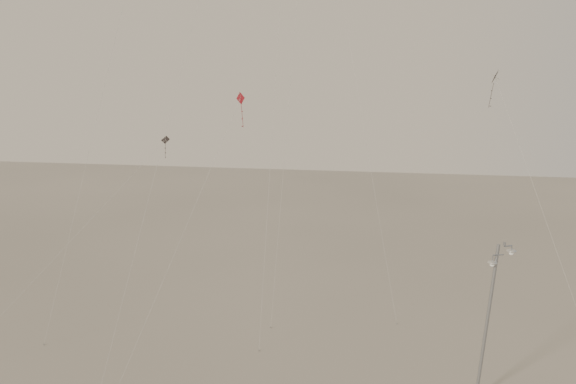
# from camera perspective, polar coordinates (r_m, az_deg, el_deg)

# --- Properties ---
(street_lamp) EXTENTS (1.64, 0.96, 9.08)m
(street_lamp) POSITION_cam_1_polar(r_m,az_deg,el_deg) (32.88, 19.81, -11.86)
(street_lamp) COLOR #989AA0
(street_lamp) RESTS_ON ground
(kite_1) EXTENTS (3.37, 14.02, 26.84)m
(kite_1) POSITION_cam_1_polar(r_m,az_deg,el_deg) (36.12, -9.61, 16.25)
(kite_1) COLOR #322A29
(kite_1) RESTS_ON ground
(kite_3) EXTENTS (5.45, 9.93, 16.68)m
(kite_3) POSITION_cam_1_polar(r_m,az_deg,el_deg) (32.83, -7.41, 3.22)
(kite_3) COLOR maroon
(kite_3) RESTS_ON ground
(kite_4) EXTENTS (6.16, 8.34, 17.95)m
(kite_4) POSITION_cam_1_polar(r_m,az_deg,el_deg) (33.19, 22.30, 4.58)
(kite_4) COLOR #322A29
(kite_4) RESTS_ON ground
(kite_6) EXTENTS (9.93, 12.43, 13.36)m
(kite_6) POSITION_cam_1_polar(r_m,az_deg,el_deg) (40.89, -17.06, -0.15)
(kite_6) COLOR #322A29
(kite_6) RESTS_ON ground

